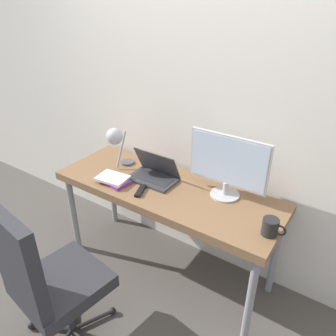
% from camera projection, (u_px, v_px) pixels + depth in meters
% --- Properties ---
extents(ground_plane, '(12.00, 12.00, 0.00)m').
position_uv_depth(ground_plane, '(144.00, 291.00, 2.48)').
color(ground_plane, '#514C47').
extents(wall_back, '(8.00, 0.05, 2.60)m').
position_uv_depth(wall_back, '(194.00, 103.00, 2.35)').
color(wall_back, silver).
rests_on(wall_back, ground_plane).
extents(desk, '(1.67, 0.60, 0.78)m').
position_uv_depth(desk, '(166.00, 196.00, 2.37)').
color(desk, brown).
rests_on(desk, ground_plane).
extents(laptop, '(0.35, 0.22, 0.22)m').
position_uv_depth(laptop, '(154.00, 174.00, 2.41)').
color(laptop, '#38383D').
rests_on(laptop, desk).
extents(monitor, '(0.55, 0.20, 0.44)m').
position_uv_depth(monitor, '(228.00, 164.00, 2.13)').
color(monitor, '#B7B7BC').
rests_on(monitor, desk).
extents(desk_lamp, '(0.13, 0.24, 0.34)m').
position_uv_depth(desk_lamp, '(116.00, 139.00, 2.45)').
color(desk_lamp, '#4C4C51').
rests_on(desk_lamp, desk).
extents(office_chair, '(0.58, 0.58, 1.08)m').
position_uv_depth(office_chair, '(45.00, 278.00, 1.85)').
color(office_chair, black).
rests_on(office_chair, ground_plane).
extents(book_stack, '(0.27, 0.18, 0.04)m').
position_uv_depth(book_stack, '(113.00, 179.00, 2.39)').
color(book_stack, '#753384').
rests_on(book_stack, desk).
extents(tv_remote, '(0.09, 0.15, 0.02)m').
position_uv_depth(tv_remote, '(141.00, 191.00, 2.27)').
color(tv_remote, black).
rests_on(tv_remote, desk).
extents(mug, '(0.14, 0.09, 0.10)m').
position_uv_depth(mug, '(271.00, 227.00, 1.86)').
color(mug, black).
rests_on(mug, desk).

